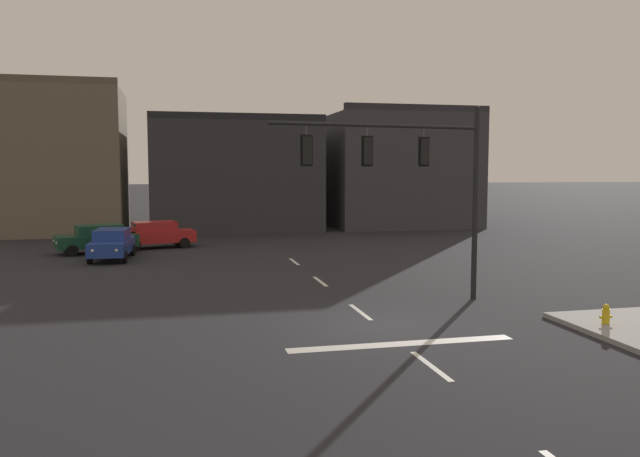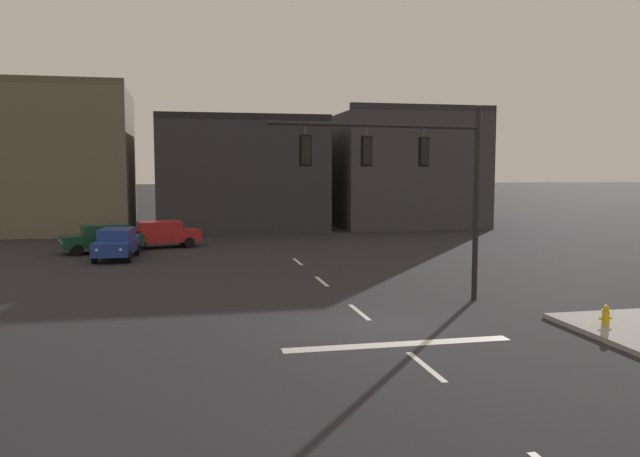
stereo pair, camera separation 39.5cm
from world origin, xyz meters
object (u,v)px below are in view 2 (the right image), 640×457
at_px(car_lot_farside, 103,238).
at_px(fire_hydrant, 606,319).
at_px(car_lot_middle, 162,234).
at_px(signal_mast_near_side, 414,169).
at_px(car_lot_nearside, 117,243).

distance_m(car_lot_farside, fire_hydrant, 27.40).
bearing_deg(car_lot_farside, car_lot_middle, 28.08).
xyz_separation_m(signal_mast_near_side, car_lot_middle, (-9.23, 18.77, -3.89)).
bearing_deg(fire_hydrant, car_lot_middle, 120.17).
height_order(signal_mast_near_side, fire_hydrant, signal_mast_near_side).
bearing_deg(signal_mast_near_side, car_lot_middle, 116.18).
distance_m(signal_mast_near_side, car_lot_middle, 21.28).
bearing_deg(car_lot_middle, fire_hydrant, -59.83).
height_order(signal_mast_near_side, car_lot_farside, signal_mast_near_side).
bearing_deg(car_lot_middle, signal_mast_near_side, -63.82).
bearing_deg(car_lot_farside, fire_hydrant, -52.19).
height_order(signal_mast_near_side, car_lot_nearside, signal_mast_near_side).
bearing_deg(signal_mast_near_side, car_lot_nearside, 128.83).
distance_m(signal_mast_near_side, car_lot_nearside, 18.57).
xyz_separation_m(signal_mast_near_side, car_lot_farside, (-12.44, 17.06, -3.89)).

